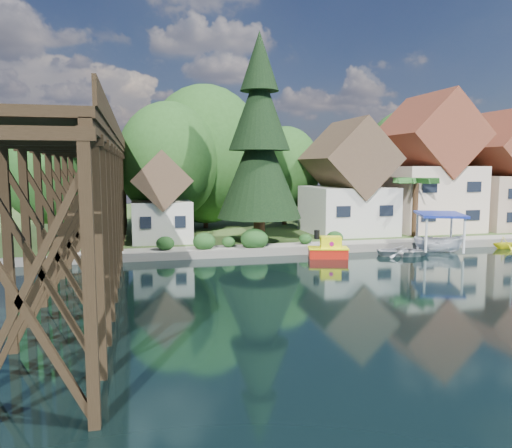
# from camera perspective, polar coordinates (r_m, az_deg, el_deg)

# --- Properties ---
(ground) EXTENTS (140.00, 140.00, 0.00)m
(ground) POSITION_cam_1_polar(r_m,az_deg,el_deg) (32.86, 10.31, -5.79)
(ground) COLOR black
(ground) RESTS_ON ground
(bank) EXTENTS (140.00, 52.00, 0.50)m
(bank) POSITION_cam_1_polar(r_m,az_deg,el_deg) (65.02, -1.82, 0.65)
(bank) COLOR #2E4B1E
(bank) RESTS_ON ground
(seawall) EXTENTS (60.00, 0.40, 0.62)m
(seawall) POSITION_cam_1_polar(r_m,az_deg,el_deg) (41.59, 10.93, -2.76)
(seawall) COLOR slate
(seawall) RESTS_ON ground
(promenade) EXTENTS (50.00, 2.60, 0.06)m
(promenade) POSITION_cam_1_polar(r_m,az_deg,el_deg) (43.56, 12.63, -2.09)
(promenade) COLOR gray
(promenade) RESTS_ON bank
(trestle_bridge) EXTENTS (4.12, 44.18, 9.30)m
(trestle_bridge) POSITION_cam_1_polar(r_m,az_deg,el_deg) (34.68, -18.38, 3.55)
(trestle_bridge) COLOR black
(trestle_bridge) RESTS_ON ground
(house_left) EXTENTS (7.64, 8.64, 11.02)m
(house_left) POSITION_cam_1_polar(r_m,az_deg,el_deg) (49.61, 10.41, 4.36)
(house_left) COLOR beige
(house_left) RESTS_ON bank
(house_center) EXTENTS (8.65, 9.18, 13.89)m
(house_center) POSITION_cam_1_polar(r_m,az_deg,el_deg) (54.27, 18.99, 5.64)
(house_center) COLOR beige
(house_center) RESTS_ON bank
(house_right) EXTENTS (8.15, 8.64, 12.45)m
(house_right) POSITION_cam_1_polar(r_m,az_deg,el_deg) (59.20, 26.63, 4.73)
(house_right) COLOR tan
(house_right) RESTS_ON bank
(shed) EXTENTS (5.09, 5.40, 7.85)m
(shed) POSITION_cam_1_polar(r_m,az_deg,el_deg) (44.00, -10.78, 2.36)
(shed) COLOR beige
(shed) RESTS_ON bank
(bg_trees) EXTENTS (49.90, 13.30, 10.57)m
(bg_trees) POSITION_cam_1_polar(r_m,az_deg,el_deg) (52.51, 2.06, 6.92)
(bg_trees) COLOR #382314
(bg_trees) RESTS_ON bank
(shrubs) EXTENTS (15.76, 2.47, 1.70)m
(shrubs) POSITION_cam_1_polar(r_m,az_deg,el_deg) (39.93, -1.12, -1.69)
(shrubs) COLOR #194519
(shrubs) RESTS_ON bank
(conifer) EXTENTS (7.12, 7.12, 17.54)m
(conifer) POSITION_cam_1_polar(r_m,az_deg,el_deg) (42.25, 0.39, 9.25)
(conifer) COLOR #382314
(conifer) RESTS_ON bank
(palm_tree) EXTENTS (4.67, 4.67, 5.77)m
(palm_tree) POSITION_cam_1_polar(r_m,az_deg,el_deg) (48.30, 17.84, 4.56)
(palm_tree) COLOR #382314
(palm_tree) RESTS_ON bank
(tugboat) EXTENTS (3.34, 2.38, 2.19)m
(tugboat) POSITION_cam_1_polar(r_m,az_deg,el_deg) (38.74, 8.30, -2.88)
(tugboat) COLOR red
(tugboat) RESTS_ON ground
(boat_white_a) EXTENTS (4.65, 3.85, 0.83)m
(boat_white_a) POSITION_cam_1_polar(r_m,az_deg,el_deg) (40.93, 16.53, -2.91)
(boat_white_a) COLOR silver
(boat_white_a) RESTS_ON ground
(boat_canopy) EXTENTS (5.07, 5.92, 3.21)m
(boat_canopy) POSITION_cam_1_polar(r_m,az_deg,el_deg) (43.33, 20.20, -1.25)
(boat_canopy) COLOR white
(boat_canopy) RESTS_ON ground
(boat_yellow) EXTENTS (2.28, 2.00, 1.15)m
(boat_yellow) POSITION_cam_1_polar(r_m,az_deg,el_deg) (47.57, 26.53, -1.85)
(boat_yellow) COLOR yellow
(boat_yellow) RESTS_ON ground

